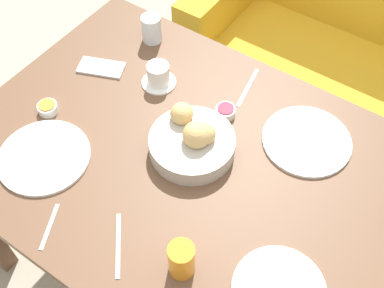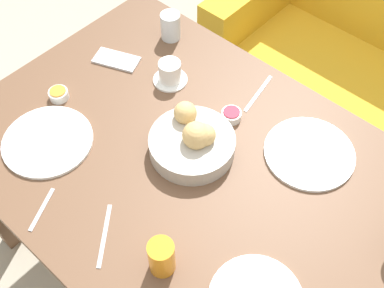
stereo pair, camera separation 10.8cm
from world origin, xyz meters
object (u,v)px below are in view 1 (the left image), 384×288
at_px(jam_bowl_berry, 226,111).
at_px(jam_bowl_honey, 48,108).
at_px(spoon_coffee, 49,227).
at_px(coffee_cup, 158,75).
at_px(cell_phone, 101,68).
at_px(bread_basket, 193,141).
at_px(fork_silver, 118,245).
at_px(plate_far_center, 307,141).
at_px(couch, 358,75).
at_px(water_tumbler, 152,29).
at_px(knife_silver, 248,87).
at_px(juice_glass, 181,260).
at_px(plate_near_left, 44,157).

relative_size(jam_bowl_berry, jam_bowl_honey, 1.00).
xyz_separation_m(jam_bowl_honey, spoon_coffee, (0.28, -0.28, -0.01)).
xyz_separation_m(coffee_cup, cell_phone, (-0.20, -0.05, -0.03)).
xyz_separation_m(bread_basket, fork_silver, (0.02, -0.35, -0.04)).
height_order(plate_far_center, jam_bowl_berry, jam_bowl_berry).
relative_size(couch, water_tumbler, 15.13).
xyz_separation_m(plate_far_center, fork_silver, (-0.24, -0.56, -0.00)).
bearing_deg(fork_silver, knife_silver, 90.56).
relative_size(knife_silver, spoon_coffee, 1.42).
xyz_separation_m(juice_glass, cell_phone, (-0.62, 0.42, -0.05)).
bearing_deg(plate_far_center, bread_basket, -141.08).
bearing_deg(water_tumbler, jam_bowl_honey, -98.28).
bearing_deg(fork_silver, cell_phone, 134.59).
height_order(coffee_cup, jam_bowl_berry, coffee_cup).
bearing_deg(bread_basket, coffee_cup, 146.69).
xyz_separation_m(bread_basket, jam_bowl_honey, (-0.44, -0.13, -0.02)).
bearing_deg(plate_far_center, juice_glass, -98.41).
relative_size(plate_near_left, jam_bowl_berry, 4.32).
bearing_deg(water_tumbler, jam_bowl_berry, -20.65).
bearing_deg(plate_near_left, fork_silver, -14.52).
height_order(jam_bowl_honey, fork_silver, jam_bowl_honey).
distance_m(couch, fork_silver, 1.42).
xyz_separation_m(water_tumbler, coffee_cup, (0.14, -0.15, -0.01)).
relative_size(fork_silver, cell_phone, 0.87).
distance_m(bread_basket, coffee_cup, 0.28).
distance_m(spoon_coffee, cell_phone, 0.58).
bearing_deg(jam_bowl_honey, coffee_cup, 54.10).
xyz_separation_m(plate_near_left, water_tumbler, (-0.05, 0.57, 0.04)).
relative_size(couch, cell_phone, 8.65).
bearing_deg(coffee_cup, plate_far_center, 6.12).
height_order(coffee_cup, knife_silver, coffee_cup).
height_order(couch, fork_silver, couch).
relative_size(coffee_cup, cell_phone, 0.67).
height_order(fork_silver, cell_phone, cell_phone).
height_order(bread_basket, fork_silver, bread_basket).
bearing_deg(knife_silver, jam_bowl_honey, -136.53).
bearing_deg(bread_basket, knife_silver, 88.32).
bearing_deg(plate_near_left, spoon_coffee, -41.92).
relative_size(coffee_cup, jam_bowl_berry, 1.82).
height_order(bread_basket, plate_far_center, bread_basket).
distance_m(jam_bowl_honey, cell_phone, 0.23).
relative_size(juice_glass, water_tumbler, 1.12).
relative_size(couch, fork_silver, 9.97).
bearing_deg(jam_bowl_berry, fork_silver, -89.32).
xyz_separation_m(couch, coffee_cup, (-0.45, -0.84, 0.44)).
bearing_deg(jam_bowl_berry, juice_glass, -70.04).
xyz_separation_m(fork_silver, knife_silver, (-0.01, 0.65, 0.00)).
bearing_deg(fork_silver, jam_bowl_honey, 154.08).
xyz_separation_m(couch, water_tumbler, (-0.59, -0.68, 0.45)).
height_order(couch, jam_bowl_berry, couch).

